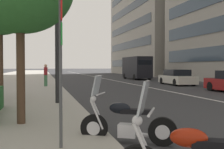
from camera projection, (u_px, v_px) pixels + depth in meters
sidewalk_right_plaza at (11, 80)px, 31.28m from camera, size 160.00×9.70×0.15m
lane_centre_stripe at (102, 78)px, 38.94m from camera, size 110.00×0.16×0.01m
motorcycle_far_end_row at (125, 124)px, 5.95m from camera, size 1.09×1.91×1.46m
car_mid_block_traffic at (177, 78)px, 24.91m from camera, size 4.58×2.04×1.37m
delivery_van_ahead at (137, 67)px, 35.68m from camera, size 5.63×2.30×2.87m
parking_sign_by_curb at (61, 54)px, 5.10m from camera, size 0.32×0.06×2.79m
street_tree_near_plaza_corner at (0, 11)px, 12.61m from camera, size 2.63×2.63×5.18m
pedestrian_on_plaza at (46, 75)px, 21.16m from camera, size 0.41×0.28×1.68m
office_tower_mid_left at (176, 5)px, 58.61m from camera, size 27.91×21.61×29.31m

